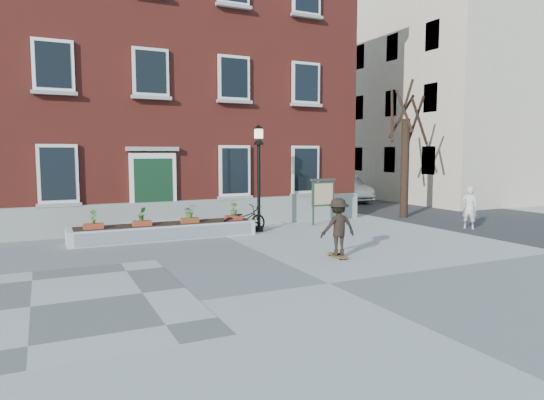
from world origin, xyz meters
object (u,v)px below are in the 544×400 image
notice_board (323,194)px  lamp_post (259,163)px  parked_car (345,189)px  bicycle (244,220)px  bystander (469,208)px  skateboarder (338,227)px

notice_board → lamp_post: bearing=-171.7°
parked_car → lamp_post: lamp_post is taller
bicycle → bystander: (8.18, -2.71, 0.31)m
bystander → skateboarder: size_ratio=0.98×
parked_car → bicycle: bearing=-132.3°
bicycle → notice_board: 3.90m
bicycle → skateboarder: bearing=174.4°
bicycle → bystander: size_ratio=1.18×
lamp_post → skateboarder: lamp_post is taller
parked_car → notice_board: size_ratio=2.42×
notice_board → bystander: bearing=-37.7°
lamp_post → skateboarder: 5.38m
parked_car → bystander: (-1.69, -10.89, 0.08)m
bicycle → bystander: bearing=-123.7°
bicycle → bystander: 8.62m
bystander → notice_board: size_ratio=0.88×
notice_board → skateboarder: (-2.91, -5.55, -0.40)m
skateboarder → notice_board: bearing=62.3°
bicycle → notice_board: notice_board is taller
skateboarder → bicycle: bearing=99.9°
bystander → notice_board: notice_board is taller
parked_car → notice_board: (-6.11, -7.48, 0.52)m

